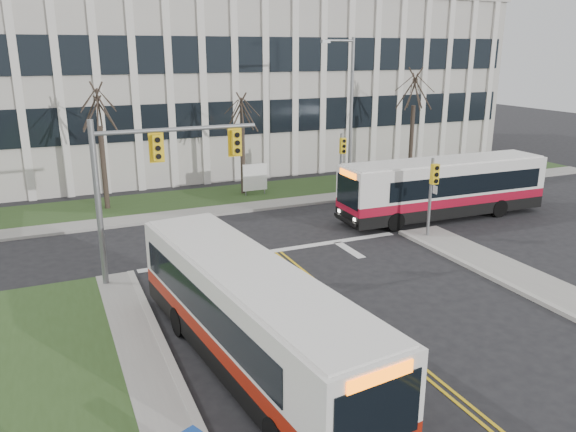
% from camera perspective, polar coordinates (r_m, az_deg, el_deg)
% --- Properties ---
extents(ground, '(120.00, 120.00, 0.00)m').
position_cam_1_polar(ground, '(18.07, 9.04, -11.72)').
color(ground, black).
rests_on(ground, ground).
extents(sidewalk_cross, '(44.00, 1.60, 0.14)m').
position_cam_1_polar(sidewalk_cross, '(32.76, 2.17, 1.62)').
color(sidewalk_cross, '#9E9B93').
rests_on(sidewalk_cross, ground).
extents(building_lawn, '(44.00, 5.00, 0.12)m').
position_cam_1_polar(building_lawn, '(35.22, 0.19, 2.68)').
color(building_lawn, '#2E461E').
rests_on(building_lawn, ground).
extents(office_building, '(40.00, 16.00, 12.00)m').
position_cam_1_polar(office_building, '(45.50, -6.11, 13.30)').
color(office_building, '#B9B5AB').
rests_on(office_building, ground).
extents(mast_arm_signal, '(6.11, 0.38, 6.20)m').
position_cam_1_polar(mast_arm_signal, '(21.11, -14.43, 4.44)').
color(mast_arm_signal, slate).
rests_on(mast_arm_signal, ground).
extents(signal_pole_near, '(0.34, 0.39, 3.80)m').
position_cam_1_polar(signal_pole_near, '(26.47, 14.45, 2.92)').
color(signal_pole_near, slate).
rests_on(signal_pole_near, ground).
extents(signal_pole_far, '(0.34, 0.39, 3.80)m').
position_cam_1_polar(signal_pole_far, '(33.40, 5.49, 6.12)').
color(signal_pole_far, slate).
rests_on(signal_pole_far, ground).
extents(streetlight, '(2.15, 0.25, 9.20)m').
position_cam_1_polar(streetlight, '(34.12, 6.19, 10.89)').
color(streetlight, slate).
rests_on(streetlight, ground).
extents(directory_sign, '(1.50, 0.12, 2.00)m').
position_cam_1_polar(directory_sign, '(33.60, -3.37, 3.92)').
color(directory_sign, slate).
rests_on(directory_sign, ground).
extents(tree_left, '(1.80, 1.80, 7.70)m').
position_cam_1_polar(tree_left, '(31.54, -18.71, 10.26)').
color(tree_left, '#42352B').
rests_on(tree_left, ground).
extents(tree_mid, '(1.80, 1.80, 6.82)m').
position_cam_1_polar(tree_mid, '(33.48, -4.72, 10.29)').
color(tree_mid, '#42352B').
rests_on(tree_mid, ground).
extents(tree_right, '(1.80, 1.80, 8.25)m').
position_cam_1_polar(tree_right, '(38.82, 12.72, 12.32)').
color(tree_right, '#42352B').
rests_on(tree_right, ground).
extents(bus_main, '(3.59, 11.15, 2.92)m').
position_cam_1_polar(bus_main, '(15.54, -3.94, -10.41)').
color(bus_main, silver).
rests_on(bus_main, ground).
extents(bus_cross, '(11.35, 2.74, 3.01)m').
position_cam_1_polar(bus_cross, '(30.38, 15.50, 2.62)').
color(bus_cross, silver).
rests_on(bus_cross, ground).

